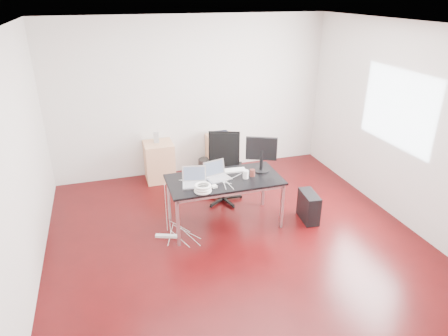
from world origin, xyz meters
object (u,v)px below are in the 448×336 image
object	(u,v)px
office_chair	(224,164)
pc_tower	(309,207)
desk	(224,182)
filing_cabinet_right	(222,154)
filing_cabinet_left	(159,161)

from	to	relation	value
office_chair	pc_tower	xyz separation A→B (m)	(1.01, -1.02, -0.39)
desk	filing_cabinet_right	distance (m)	1.88
desk	office_chair	distance (m)	0.79
desk	filing_cabinet_right	size ratio (longest dim) A/B	2.29
office_chair	filing_cabinet_left	xyz separation A→B (m)	(-0.89, 1.02, -0.26)
office_chair	filing_cabinet_left	size ratio (longest dim) A/B	1.54
filing_cabinet_left	filing_cabinet_right	xyz separation A→B (m)	(1.16, 0.00, 0.00)
filing_cabinet_right	pc_tower	distance (m)	2.18
pc_tower	office_chair	bearing A→B (deg)	140.96
filing_cabinet_left	filing_cabinet_right	bearing A→B (deg)	0.00
desk	pc_tower	bearing A→B (deg)	-12.32
office_chair	pc_tower	size ratio (longest dim) A/B	2.40
office_chair	pc_tower	distance (m)	1.49
desk	office_chair	xyz separation A→B (m)	(0.22, 0.75, -0.07)
filing_cabinet_right	pc_tower	bearing A→B (deg)	-70.41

